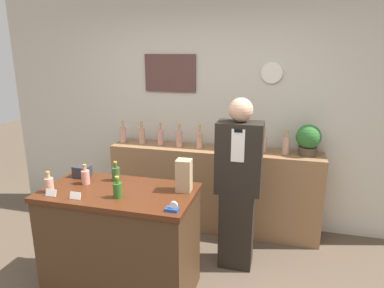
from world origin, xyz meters
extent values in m
cube|color=beige|center=(0.00, 2.00, 1.35)|extent=(5.20, 0.06, 2.70)
cube|color=brown|center=(-0.42, 1.96, 1.79)|extent=(0.61, 0.02, 0.43)
cylinder|color=white|center=(0.73, 1.95, 1.81)|extent=(0.23, 0.03, 0.23)
cube|color=#8E6642|center=(0.15, 1.75, 0.48)|extent=(2.38, 0.38, 0.97)
cube|color=#422B19|center=(-0.37, 0.45, 0.45)|extent=(1.22, 0.63, 0.90)
cube|color=#4A2210|center=(-0.37, 0.45, 0.92)|extent=(1.25, 0.66, 0.04)
cylinder|color=brown|center=(-0.90, 0.19, 0.32)|extent=(0.07, 0.07, 0.26)
cylinder|color=brown|center=(-0.64, 0.19, 0.32)|extent=(0.07, 0.07, 0.26)
cylinder|color=tan|center=(-0.37, 0.19, 0.32)|extent=(0.07, 0.07, 0.26)
cylinder|color=tan|center=(-0.11, 0.19, 0.32)|extent=(0.07, 0.07, 0.26)
cylinder|color=#2D5123|center=(0.15, 0.19, 0.32)|extent=(0.07, 0.07, 0.26)
cube|color=black|center=(0.52, 1.09, 0.38)|extent=(0.32, 0.25, 0.76)
cube|color=black|center=(0.52, 1.09, 1.09)|extent=(0.41, 0.25, 0.66)
cube|color=white|center=(0.52, 0.97, 1.24)|extent=(0.12, 0.01, 0.29)
cube|color=black|center=(0.52, 0.96, 1.37)|extent=(0.07, 0.01, 0.03)
sphere|color=tan|center=(0.52, 1.09, 1.53)|extent=(0.22, 0.22, 0.22)
cylinder|color=#4C3D2D|center=(1.15, 1.78, 1.01)|extent=(0.19, 0.19, 0.09)
sphere|color=#2D6B2D|center=(1.15, 1.78, 1.17)|extent=(0.26, 0.26, 0.26)
cube|color=tan|center=(0.14, 0.58, 1.07)|extent=(0.12, 0.12, 0.26)
cube|color=#1E4799|center=(0.16, 0.21, 0.95)|extent=(0.09, 0.06, 0.02)
cylinder|color=silver|center=(0.18, 0.21, 0.99)|extent=(0.06, 0.02, 0.06)
cube|color=white|center=(-0.82, 0.21, 0.97)|extent=(0.09, 0.02, 0.06)
cube|color=white|center=(-0.61, 0.21, 0.97)|extent=(0.09, 0.02, 0.06)
cube|color=#2D2D33|center=(-0.83, 0.65, 0.99)|extent=(0.15, 0.12, 0.10)
cylinder|color=tan|center=(-0.89, 0.27, 1.00)|extent=(0.07, 0.07, 0.12)
cylinder|color=tan|center=(-0.89, 0.27, 1.08)|extent=(0.03, 0.03, 0.04)
cylinder|color=#B29933|center=(-0.89, 0.27, 1.11)|extent=(0.03, 0.03, 0.01)
cylinder|color=tan|center=(-0.70, 0.51, 1.00)|extent=(0.07, 0.07, 0.12)
cylinder|color=tan|center=(-0.70, 0.51, 1.08)|extent=(0.03, 0.03, 0.04)
cylinder|color=#B29933|center=(-0.70, 0.51, 1.11)|extent=(0.03, 0.03, 0.01)
cylinder|color=#345728|center=(-0.49, 0.64, 1.00)|extent=(0.07, 0.07, 0.12)
cylinder|color=#345728|center=(-0.49, 0.64, 1.08)|extent=(0.03, 0.03, 0.04)
cylinder|color=#B29933|center=(-0.49, 0.64, 1.11)|extent=(0.03, 0.03, 0.01)
cylinder|color=#2D5B1F|center=(-0.31, 0.32, 1.00)|extent=(0.07, 0.07, 0.12)
cylinder|color=#2D5B1F|center=(-0.31, 0.32, 1.08)|extent=(0.03, 0.03, 0.04)
cylinder|color=#B29933|center=(-0.31, 0.32, 1.11)|extent=(0.03, 0.03, 0.01)
cylinder|color=tan|center=(-0.96, 1.75, 1.06)|extent=(0.07, 0.07, 0.18)
cylinder|color=tan|center=(-0.96, 1.75, 1.18)|extent=(0.03, 0.03, 0.06)
cylinder|color=#B29933|center=(-0.96, 1.75, 1.22)|extent=(0.03, 0.03, 0.02)
cylinder|color=tan|center=(-0.72, 1.76, 1.06)|extent=(0.07, 0.07, 0.18)
cylinder|color=tan|center=(-0.72, 1.76, 1.18)|extent=(0.03, 0.03, 0.06)
cylinder|color=#B29933|center=(-0.72, 1.76, 1.22)|extent=(0.03, 0.03, 0.02)
cylinder|color=tan|center=(-0.49, 1.76, 1.06)|extent=(0.07, 0.07, 0.18)
cylinder|color=tan|center=(-0.49, 1.76, 1.18)|extent=(0.03, 0.03, 0.06)
cylinder|color=#B29933|center=(-0.49, 1.76, 1.22)|extent=(0.03, 0.03, 0.02)
cylinder|color=tan|center=(-0.25, 1.73, 1.06)|extent=(0.07, 0.07, 0.18)
cylinder|color=tan|center=(-0.25, 1.73, 1.18)|extent=(0.03, 0.03, 0.06)
cylinder|color=#B29933|center=(-0.25, 1.73, 1.22)|extent=(0.03, 0.03, 0.02)
cylinder|color=tan|center=(-0.01, 1.73, 1.06)|extent=(0.07, 0.07, 0.18)
cylinder|color=tan|center=(-0.01, 1.73, 1.18)|extent=(0.03, 0.03, 0.06)
cylinder|color=#B29933|center=(-0.01, 1.73, 1.22)|extent=(0.03, 0.03, 0.02)
cylinder|color=tan|center=(0.22, 1.75, 1.06)|extent=(0.07, 0.07, 0.18)
cylinder|color=tan|center=(0.22, 1.75, 1.18)|extent=(0.03, 0.03, 0.06)
cylinder|color=#B29933|center=(0.22, 1.75, 1.22)|extent=(0.03, 0.03, 0.02)
cylinder|color=tan|center=(0.46, 1.75, 1.06)|extent=(0.07, 0.07, 0.18)
cylinder|color=tan|center=(0.46, 1.75, 1.18)|extent=(0.03, 0.03, 0.06)
cylinder|color=#B29933|center=(0.46, 1.75, 1.22)|extent=(0.03, 0.03, 0.02)
cylinder|color=tan|center=(0.69, 1.76, 1.06)|extent=(0.07, 0.07, 0.18)
cylinder|color=tan|center=(0.69, 1.76, 1.18)|extent=(0.03, 0.03, 0.06)
cylinder|color=#B29933|center=(0.69, 1.76, 1.22)|extent=(0.03, 0.03, 0.02)
cylinder|color=tan|center=(0.93, 1.75, 1.06)|extent=(0.07, 0.07, 0.18)
cylinder|color=tan|center=(0.93, 1.75, 1.18)|extent=(0.03, 0.03, 0.06)
cylinder|color=#B29933|center=(0.93, 1.75, 1.22)|extent=(0.03, 0.03, 0.02)
camera|label=1|loc=(0.87, -1.88, 2.03)|focal=32.00mm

